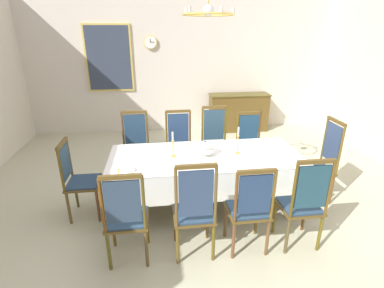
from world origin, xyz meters
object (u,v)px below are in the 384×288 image
object	(u,v)px
chair_north_d	(250,143)
chandelier	(208,13)
chair_north_c	(215,142)
chair_head_west	(78,178)
chair_head_east	(321,161)
candlestick_east	(238,143)
framed_painting	(109,58)
chair_north_a	(136,147)
bowl_near_left	(128,170)
chair_north_b	(179,145)
chair_south_a	(126,216)
spoon_primary	(118,170)
chair_south_d	(303,202)
bowl_near_right	(196,144)
spoon_secondary	(188,144)
chair_south_c	(249,207)
candlestick_west	(173,147)
mounted_clock	(150,42)
sideboard	(238,112)
dining_table	(205,160)
soup_tureen	(205,148)
chair_south_b	(194,209)

from	to	relation	value
chair_north_d	chandelier	bearing A→B (deg)	45.01
chair_north_c	chair_head_west	distance (m)	2.19
chair_head_east	candlestick_east	bearing A→B (deg)	90.00
chair_north_d	framed_painting	distance (m)	3.79
chair_north_a	bowl_near_left	size ratio (longest dim) A/B	6.88
chair_north_b	chair_head_west	bearing A→B (deg)	33.91
chair_north_a	chandelier	xyz separation A→B (m)	(0.98, -0.93, 1.92)
chair_south_a	spoon_primary	world-z (taller)	chair_south_a
chair_south_d	chair_head_west	world-z (taller)	chair_south_d
chair_head_east	bowl_near_left	bearing A→B (deg)	97.53
bowl_near_right	spoon_secondary	xyz separation A→B (m)	(-0.11, 0.03, -0.01)
chair_north_a	bowl_near_right	distance (m)	1.08
framed_painting	chair_south_c	bearing A→B (deg)	-66.09
chair_north_a	framed_painting	distance (m)	2.86
candlestick_west	chandelier	xyz separation A→B (m)	(0.43, 0.00, 1.58)
chair_north_c	chair_head_east	size ratio (longest dim) A/B	0.98
bowl_near_left	framed_painting	size ratio (longest dim) A/B	0.11
chair_south_a	candlestick_west	world-z (taller)	candlestick_west
chair_north_c	chair_south_d	distance (m)	1.96
bowl_near_right	spoon_primary	distance (m)	1.25
spoon_primary	mounted_clock	world-z (taller)	mounted_clock
chair_north_c	candlestick_east	size ratio (longest dim) A/B	3.16
candlestick_east	sideboard	size ratio (longest dim) A/B	0.26
bowl_near_left	mounted_clock	size ratio (longest dim) A/B	0.56
chair_south_a	chair_north_b	size ratio (longest dim) A/B	0.97
sideboard	dining_table	bearing A→B (deg)	66.82
chair_north_a	chair_south_c	world-z (taller)	chair_north_a
sideboard	chair_north_d	bearing A→B (deg)	78.89
chandelier	chair_south_d	bearing A→B (deg)	-45.16
dining_table	spoon_secondary	distance (m)	0.46
chair_north_c	candlestick_west	world-z (taller)	chair_north_c
chair_south_c	chair_head_east	bearing A→B (deg)	34.54
chair_north_c	chair_south_d	size ratio (longest dim) A/B	1.04
soup_tureen	mounted_clock	size ratio (longest dim) A/B	0.86
chair_south_c	mounted_clock	world-z (taller)	mounted_clock
chair_north_d	framed_painting	world-z (taller)	framed_painting
chair_north_b	chair_north_c	world-z (taller)	chair_north_c
chair_north_d	chandelier	xyz separation A→B (m)	(-0.93, -0.93, 1.95)
candlestick_west	sideboard	distance (m)	3.72
chair_south_b	candlestick_east	size ratio (longest dim) A/B	3.11
candlestick_west	sideboard	xyz separation A→B (m)	(1.81, 3.22, -0.47)
chair_south_a	sideboard	bearing A→B (deg)	60.41
dining_table	chair_south_c	size ratio (longest dim) A/B	2.35
dining_table	framed_painting	xyz separation A→B (m)	(-1.63, 3.47, 1.03)
chair_north_b	sideboard	world-z (taller)	chair_north_b
chair_south_a	spoon_primary	bearing A→B (deg)	101.28
chair_south_b	sideboard	world-z (taller)	chair_south_b
chair_north_a	chandelier	world-z (taller)	chandelier
chandelier	chair_north_d	bearing A→B (deg)	45.01
chair_north_a	mounted_clock	world-z (taller)	mounted_clock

